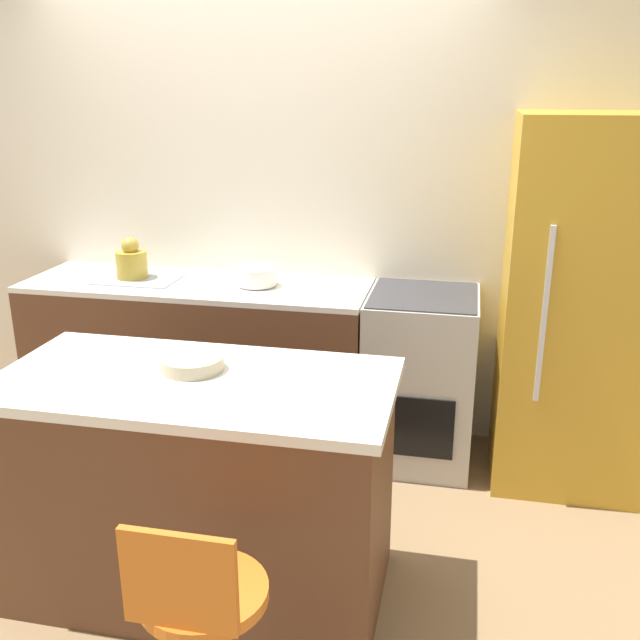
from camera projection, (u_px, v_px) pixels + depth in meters
name	position (u px, v px, depth m)	size (l,w,h in m)	color
ground_plane	(233.00, 465.00, 3.86)	(14.00, 14.00, 0.00)	#8E704C
wall_back	(261.00, 207.00, 4.06)	(8.00, 0.06, 2.60)	silver
back_counter	(200.00, 360.00, 4.07)	(1.91, 0.61, 0.93)	brown
kitchen_island	(200.00, 486.00, 2.80)	(1.50, 0.75, 0.92)	brown
oven_range	(420.00, 378.00, 3.82)	(0.57, 0.62, 0.93)	#B7B2A8
refrigerator	(580.00, 307.00, 3.51)	(0.74, 0.68, 1.84)	gold
stool_chair	(203.00, 638.00, 2.08)	(0.38, 0.38, 0.87)	#B7B7BC
kettle	(131.00, 261.00, 3.98)	(0.17, 0.17, 0.23)	#B29333
mixing_bowl	(257.00, 276.00, 3.85)	(0.21, 0.21, 0.10)	white
fruit_bowl	(192.00, 363.00, 2.72)	(0.24, 0.24, 0.05)	#C1B28E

